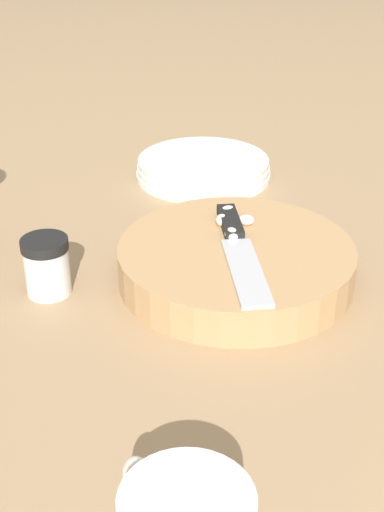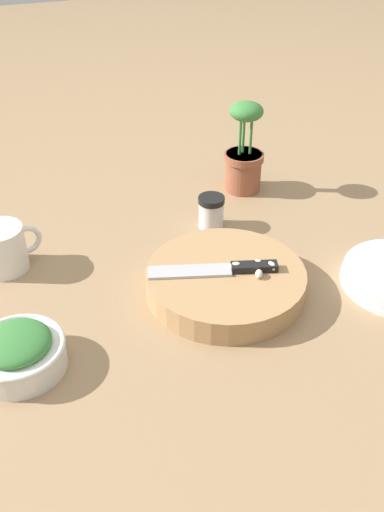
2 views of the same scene
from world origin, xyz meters
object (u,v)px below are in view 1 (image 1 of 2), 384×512
(plate_stack, at_px, (203,168))
(cutting_board, at_px, (236,263))
(chef_knife, at_px, (238,246))
(spice_jar, at_px, (47,266))
(garlic_cloves, at_px, (231,222))

(plate_stack, bearing_deg, cutting_board, 162.26)
(cutting_board, relative_size, plate_stack, 1.32)
(chef_knife, distance_m, spice_jar, 0.22)
(chef_knife, xyz_separation_m, spice_jar, (0.07, 0.21, -0.01))
(plate_stack, bearing_deg, spice_jar, 127.89)
(cutting_board, xyz_separation_m, chef_knife, (-0.01, 0.00, 0.03))
(garlic_cloves, xyz_separation_m, spice_jar, (0.02, 0.22, -0.02))
(chef_knife, distance_m, plate_stack, 0.32)
(cutting_board, relative_size, chef_knife, 1.26)
(cutting_board, distance_m, garlic_cloves, 0.06)
(spice_jar, bearing_deg, cutting_board, -106.61)
(garlic_cloves, bearing_deg, chef_knife, 161.32)
(cutting_board, height_order, garlic_cloves, garlic_cloves)
(garlic_cloves, xyz_separation_m, plate_stack, (0.25, -0.08, -0.04))
(chef_knife, bearing_deg, garlic_cloves, -90.93)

